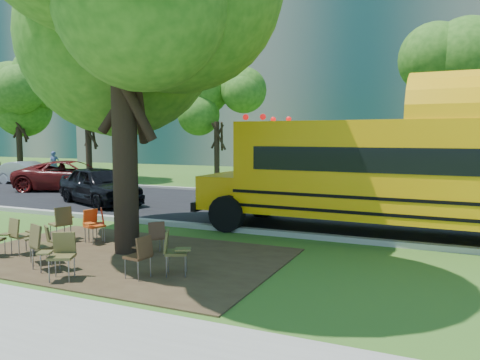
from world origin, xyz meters
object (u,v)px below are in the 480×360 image
at_px(chair_11, 156,234).
at_px(pedestrian_a, 54,164).
at_px(chair_5, 61,251).
at_px(chair_6, 141,252).
at_px(chair_8, 62,220).
at_px(bg_car_silver, 29,173).
at_px(black_car, 100,185).
at_px(chair_1, 20,232).
at_px(chair_10, 92,223).
at_px(chair_7, 173,248).
at_px(school_bus, 454,172).
at_px(chair_9, 97,221).
at_px(chair_4, 43,242).
at_px(bg_car_red, 72,176).
at_px(chair_3, 42,241).

height_order(chair_11, pedestrian_a, pedestrian_a).
height_order(chair_5, chair_6, chair_5).
bearing_deg(chair_8, bg_car_silver, 71.91).
xyz_separation_m(chair_8, black_car, (-3.58, 5.55, 0.18)).
distance_m(chair_5, pedestrian_a, 23.14).
xyz_separation_m(chair_1, chair_10, (0.62, 1.61, -0.01)).
bearing_deg(chair_6, chair_7, -42.70).
bearing_deg(black_car, school_bus, -73.93).
xyz_separation_m(chair_7, chair_9, (-3.39, 1.80, -0.03)).
relative_size(chair_1, chair_11, 1.09).
bearing_deg(chair_5, chair_4, -48.34).
bearing_deg(chair_9, chair_7, -159.26).
relative_size(bg_car_silver, pedestrian_a, 2.28).
height_order(school_bus, chair_1, school_bus).
bearing_deg(chair_8, pedestrian_a, 66.94).
bearing_deg(chair_9, chair_4, 157.63).
height_order(chair_1, bg_car_silver, bg_car_silver).
relative_size(chair_1, chair_8, 0.93).
relative_size(school_bus, bg_car_red, 2.38).
relative_size(chair_11, pedestrian_a, 0.47).
height_order(chair_4, chair_5, chair_4).
distance_m(school_bus, bg_car_red, 17.39).
xyz_separation_m(chair_4, chair_6, (2.04, 0.37, -0.07)).
xyz_separation_m(chair_3, pedestrian_a, (-15.40, 15.44, 0.34)).
bearing_deg(black_car, pedestrian_a, 75.76).
height_order(chair_5, black_car, black_car).
xyz_separation_m(chair_7, chair_11, (-1.18, 1.17, -0.06)).
bearing_deg(chair_10, bg_car_silver, -112.07).
relative_size(chair_9, bg_car_red, 0.16).
bearing_deg(chair_5, chair_8, -73.21).
relative_size(chair_3, pedestrian_a, 0.48).
distance_m(chair_11, bg_car_silver, 18.11).
bearing_deg(chair_11, school_bus, -15.60).
height_order(school_bus, chair_7, school_bus).
height_order(chair_9, chair_10, chair_10).
bearing_deg(chair_1, chair_7, 14.48).
bearing_deg(bg_car_silver, chair_5, -131.09).
height_order(chair_9, bg_car_silver, bg_car_silver).
height_order(chair_7, chair_8, chair_8).
relative_size(chair_10, bg_car_red, 0.16).
relative_size(bg_car_silver, bg_car_red, 0.72).
xyz_separation_m(chair_10, bg_car_red, (-8.56, 8.30, 0.21)).
distance_m(chair_4, chair_8, 2.58).
bearing_deg(chair_4, chair_9, 129.17).
distance_m(chair_9, chair_10, 0.27).
height_order(chair_3, chair_8, chair_8).
bearing_deg(chair_5, chair_9, -87.99).
height_order(chair_4, bg_car_silver, bg_car_silver).
bearing_deg(pedestrian_a, chair_7, -100.37).
xyz_separation_m(chair_5, black_car, (-5.86, 7.89, 0.20)).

